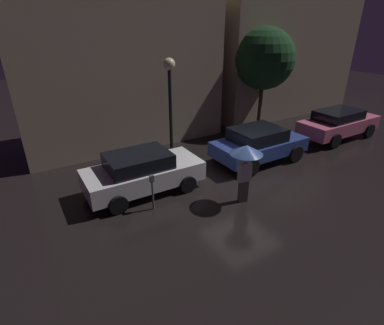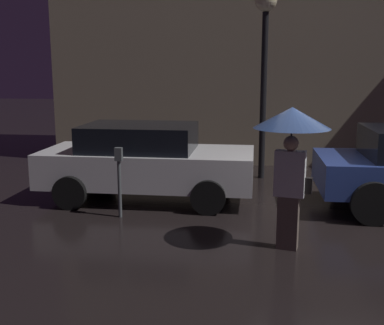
{
  "view_description": "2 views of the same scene",
  "coord_description": "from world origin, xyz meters",
  "px_view_note": "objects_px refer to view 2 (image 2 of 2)",
  "views": [
    {
      "loc": [
        -6.64,
        -7.16,
        5.37
      ],
      "look_at": [
        -2.01,
        0.4,
        1.21
      ],
      "focal_mm": 28.0,
      "sensor_mm": 36.0,
      "label": 1
    },
    {
      "loc": [
        -1.32,
        -7.35,
        2.5
      ],
      "look_at": [
        -2.26,
        0.1,
        1.01
      ],
      "focal_mm": 45.0,
      "sensor_mm": 36.0,
      "label": 2
    }
  ],
  "objects_px": {
    "street_lamp_near": "(265,40)",
    "parking_meter": "(119,174)",
    "parked_car_white": "(146,161)",
    "pedestrian_with_umbrella": "(292,137)"
  },
  "relations": [
    {
      "from": "street_lamp_near",
      "to": "parking_meter",
      "type": "bearing_deg",
      "value": -126.22
    },
    {
      "from": "parked_car_white",
      "to": "street_lamp_near",
      "type": "distance_m",
      "value": 3.85
    },
    {
      "from": "parking_meter",
      "to": "street_lamp_near",
      "type": "xyz_separation_m",
      "value": [
        2.42,
        3.3,
        2.34
      ]
    },
    {
      "from": "parked_car_white",
      "to": "parking_meter",
      "type": "bearing_deg",
      "value": -98.51
    },
    {
      "from": "pedestrian_with_umbrella",
      "to": "street_lamp_near",
      "type": "height_order",
      "value": "street_lamp_near"
    },
    {
      "from": "parking_meter",
      "to": "parked_car_white",
      "type": "bearing_deg",
      "value": 81.12
    },
    {
      "from": "pedestrian_with_umbrella",
      "to": "street_lamp_near",
      "type": "relative_size",
      "value": 0.48
    },
    {
      "from": "parked_car_white",
      "to": "pedestrian_with_umbrella",
      "type": "xyz_separation_m",
      "value": [
        2.53,
        -2.32,
        0.83
      ]
    },
    {
      "from": "parked_car_white",
      "to": "pedestrian_with_umbrella",
      "type": "bearing_deg",
      "value": -42.17
    },
    {
      "from": "pedestrian_with_umbrella",
      "to": "street_lamp_near",
      "type": "xyz_separation_m",
      "value": [
        -0.3,
        4.41,
        1.5
      ]
    }
  ]
}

